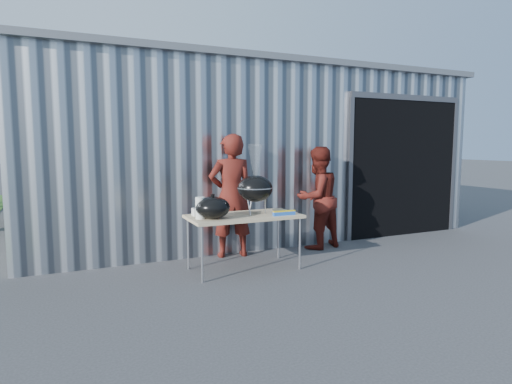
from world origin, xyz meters
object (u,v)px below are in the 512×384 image
person_cook (231,196)px  folding_table (244,218)px  person_bystander (318,198)px  kettle_grill (255,184)px

person_cook → folding_table: bearing=90.4°
person_bystander → kettle_grill: bearing=12.5°
folding_table → person_bystander: person_bystander is taller
kettle_grill → person_bystander: kettle_grill is taller
person_cook → person_bystander: 1.48m
person_cook → person_bystander: person_cook is taller
folding_table → person_cook: (0.10, 0.72, 0.22)m
folding_table → kettle_grill: bearing=6.0°
folding_table → person_cook: person_cook is taller
person_bystander → person_cook: bearing=-14.8°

